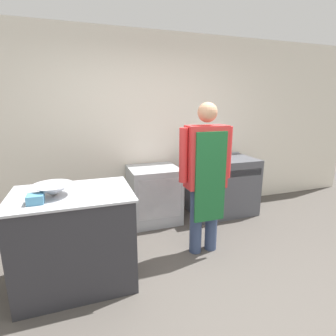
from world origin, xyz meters
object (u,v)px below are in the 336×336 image
Objects in this scene: fridge_unit at (154,194)px; stock_pot at (207,150)px; plastic_tub at (35,199)px; mixing_bowl at (53,190)px; person_cook at (206,171)px; stove at (222,186)px.

fridge_unit is 2.45× the size of stock_pot.
mixing_bowl is at bearing 50.73° from plastic_tub.
fridge_unit is 1.93m from plastic_tub.
person_cook reaches higher than fridge_unit.
person_cook is 13.59× the size of plastic_tub.
mixing_bowl is at bearing -155.21° from stove.
fridge_unit is 1.18m from person_cook.
plastic_tub is at bearing -136.70° from fridge_unit.
stock_pot is at bearing 29.56° from mixing_bowl.
person_cook is 1.69m from plastic_tub.
person_cook is (0.32, -0.99, 0.57)m from fridge_unit.
stock_pot is (2.11, 1.19, 0.04)m from mixing_bowl.
mixing_bowl is at bearing -137.55° from fridge_unit.
person_cook reaches higher than stove.
mixing_bowl reaches higher than plastic_tub.
plastic_tub is (-2.45, -1.22, 0.51)m from stove.
plastic_tub is at bearing -170.46° from person_cook.
fridge_unit is at bearing 42.45° from mixing_bowl.
stock_pot is (0.56, 1.06, 0.03)m from person_cook.
stove is 2.86× the size of mixing_bowl.
stove is at bearing 26.53° from plastic_tub.
stove is 1.34m from person_cook.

